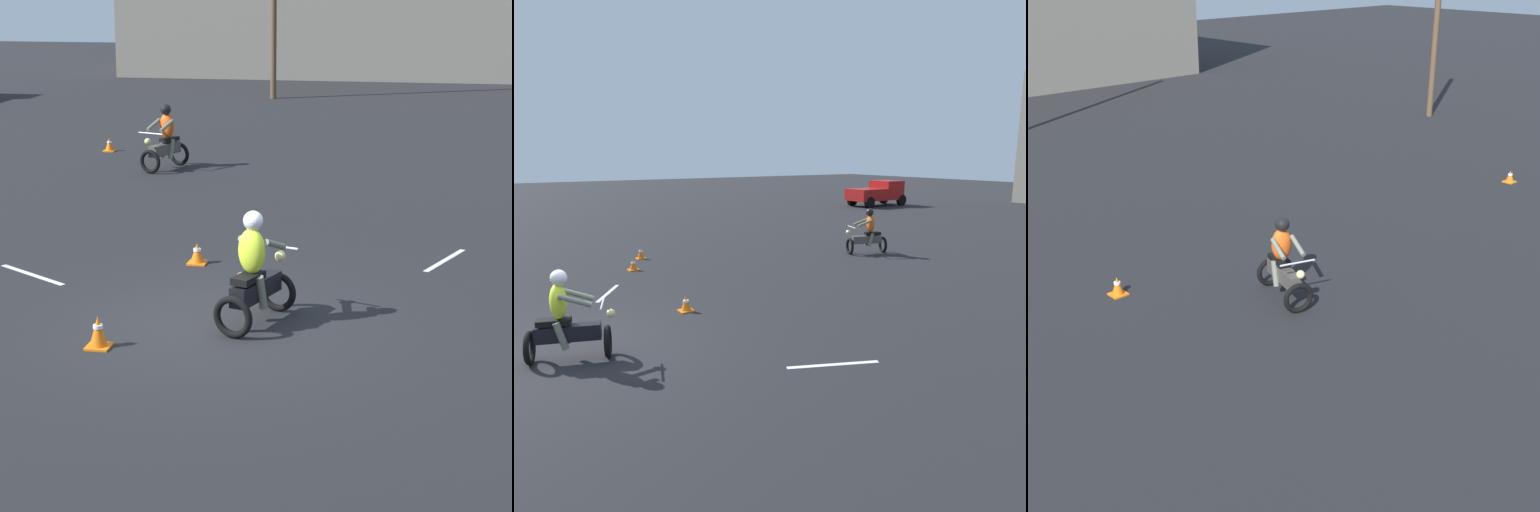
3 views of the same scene
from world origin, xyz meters
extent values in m
torus|color=black|center=(-4.08, 10.62, 0.30)|extent=(0.60, 0.29, 0.60)
torus|color=black|center=(-3.65, 11.85, 0.30)|extent=(0.60, 0.29, 0.60)
cube|color=#4C4742|center=(-3.87, 11.23, 0.52)|extent=(0.59, 1.12, 0.28)
cube|color=black|center=(-3.79, 11.44, 0.74)|extent=(0.43, 0.61, 0.10)
cylinder|color=silver|center=(-4.06, 10.67, 1.00)|extent=(0.67, 0.26, 0.04)
sphere|color=#F2E08C|center=(-4.11, 10.55, 0.82)|extent=(0.20, 0.20, 0.16)
ellipsoid|color=#EA5919|center=(-3.83, 11.35, 1.10)|extent=(0.47, 0.40, 0.64)
cylinder|color=slate|center=(-4.12, 11.13, 1.15)|extent=(0.27, 0.55, 0.27)
cylinder|color=slate|center=(-3.74, 11.00, 1.15)|extent=(0.27, 0.55, 0.27)
cylinder|color=slate|center=(-3.97, 11.37, 0.52)|extent=(0.19, 0.27, 0.51)
cylinder|color=slate|center=(-3.70, 11.28, 0.52)|extent=(0.19, 0.27, 0.51)
sphere|color=black|center=(-3.84, 11.31, 1.52)|extent=(0.36, 0.36, 0.28)
cube|color=orange|center=(-6.13, 13.60, 0.01)|extent=(0.32, 0.32, 0.03)
cone|color=orange|center=(-6.13, 13.60, 0.20)|extent=(0.24, 0.24, 0.35)
cylinder|color=white|center=(-6.13, 13.60, 0.26)|extent=(0.13, 0.13, 0.05)
cube|color=orange|center=(6.12, 12.14, 0.01)|extent=(0.32, 0.32, 0.03)
cone|color=orange|center=(6.12, 12.14, 0.19)|extent=(0.24, 0.24, 0.31)
cylinder|color=white|center=(6.12, 12.14, 0.23)|extent=(0.13, 0.13, 0.05)
cylinder|color=brown|center=(11.84, 19.12, 3.58)|extent=(0.24, 0.24, 7.17)
camera|label=1|loc=(2.88, -13.04, 4.73)|focal=70.00mm
camera|label=2|loc=(9.40, -1.39, 3.60)|focal=35.00mm
camera|label=3|loc=(-12.46, 2.22, 6.28)|focal=50.00mm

